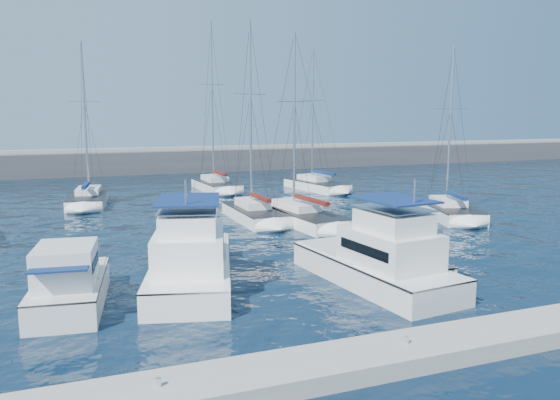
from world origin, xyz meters
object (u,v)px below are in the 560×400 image
object	(u,v)px
motor_yacht_stbd_inner	(380,262)
sailboat_back_b	(216,185)
motor_yacht_port_inner	(191,262)
sailboat_mid_e	(449,211)
sailboat_mid_c	(255,213)
sailboat_back_c	(316,185)
sailboat_mid_d	(300,216)
motor_yacht_stbd_outer	(400,258)
sailboat_back_a	(88,199)
motor_yacht_port_outer	(69,286)

from	to	relation	value
motor_yacht_stbd_inner	sailboat_back_b	world-z (taller)	sailboat_back_b
motor_yacht_port_inner	sailboat_mid_e	size ratio (longest dim) A/B	0.82
sailboat_back_b	sailboat_mid_c	bearing A→B (deg)	-98.54
motor_yacht_stbd_inner	motor_yacht_port_inner	bearing A→B (deg)	151.89
sailboat_back_c	sailboat_mid_d	bearing A→B (deg)	-129.13
sailboat_back_b	motor_yacht_port_inner	bearing A→B (deg)	-110.26
motor_yacht_stbd_outer	motor_yacht_stbd_inner	bearing A→B (deg)	-145.53
sailboat_mid_d	sailboat_back_a	world-z (taller)	sailboat_back_a
sailboat_mid_c	sailboat_back_a	world-z (taller)	sailboat_mid_c
motor_yacht_stbd_outer	sailboat_back_a	size ratio (longest dim) A/B	0.48
motor_yacht_port_inner	sailboat_back_b	size ratio (longest dim) A/B	0.62
motor_yacht_port_outer	sailboat_mid_d	size ratio (longest dim) A/B	0.47
motor_yacht_stbd_outer	sailboat_mid_e	bearing A→B (deg)	49.94
sailboat_back_a	motor_yacht_port_inner	bearing A→B (deg)	-74.22
sailboat_mid_d	sailboat_back_a	bearing A→B (deg)	128.61
motor_yacht_port_outer	motor_yacht_stbd_outer	xyz separation A→B (m)	(15.43, -0.97, -0.00)
motor_yacht_port_inner	sailboat_back_c	distance (m)	33.98
motor_yacht_stbd_outer	sailboat_mid_c	xyz separation A→B (m)	(-2.26, 16.36, -0.41)
motor_yacht_stbd_outer	sailboat_back_a	world-z (taller)	sailboat_back_a
sailboat_mid_c	sailboat_mid_d	bearing A→B (deg)	-37.24
sailboat_mid_e	motor_yacht_stbd_inner	bearing A→B (deg)	-120.71
motor_yacht_port_outer	sailboat_back_a	distance (m)	27.56
sailboat_back_c	sailboat_mid_c	bearing A→B (deg)	-140.40
motor_yacht_port_inner	sailboat_back_c	xyz separation A→B (m)	(19.29, 27.97, -0.61)
motor_yacht_port_inner	sailboat_back_a	xyz separation A→B (m)	(-3.86, 26.22, -0.61)
motor_yacht_stbd_inner	sailboat_mid_e	distance (m)	19.06
motor_yacht_stbd_inner	sailboat_mid_c	xyz separation A→B (m)	(-0.50, 17.32, -0.60)
sailboat_mid_c	sailboat_back_b	size ratio (longest dim) A/B	0.85
motor_yacht_stbd_outer	sailboat_mid_c	distance (m)	16.52
sailboat_mid_d	sailboat_back_a	size ratio (longest dim) A/B	0.98
motor_yacht_port_outer	sailboat_back_c	size ratio (longest dim) A/B	0.44
motor_yacht_port_outer	motor_yacht_stbd_inner	xyz separation A→B (m)	(13.67, -1.93, 0.19)
motor_yacht_port_outer	motor_yacht_port_inner	size ratio (longest dim) A/B	0.60
sailboat_mid_e	motor_yacht_port_inner	bearing A→B (deg)	-139.85
motor_yacht_port_outer	motor_yacht_stbd_inner	world-z (taller)	motor_yacht_stbd_inner
motor_yacht_port_inner	sailboat_mid_d	xyz separation A→B (m)	(10.65, 11.99, -0.63)
motor_yacht_port_inner	motor_yacht_port_outer	bearing A→B (deg)	-151.53
motor_yacht_port_inner	sailboat_mid_e	xyz separation A→B (m)	(22.33, 9.64, -0.62)
motor_yacht_port_inner	sailboat_back_a	distance (m)	26.50
motor_yacht_port_inner	motor_yacht_stbd_inner	world-z (taller)	same
motor_yacht_port_inner	sailboat_mid_e	bearing A→B (deg)	38.24
motor_yacht_port_inner	motor_yacht_stbd_inner	distance (m)	8.89
sailboat_mid_d	sailboat_mid_e	xyz separation A→B (m)	(11.69, -2.35, 0.01)
motor_yacht_port_outer	sailboat_mid_d	world-z (taller)	sailboat_mid_d
motor_yacht_stbd_outer	sailboat_back_a	distance (m)	31.70
motor_yacht_stbd_outer	sailboat_back_c	bearing A→B (deg)	78.85
motor_yacht_port_outer	sailboat_mid_c	bearing A→B (deg)	57.08
motor_yacht_stbd_outer	sailboat_mid_e	size ratio (longest dim) A/B	0.52
sailboat_mid_c	sailboat_mid_e	world-z (taller)	sailboat_mid_c
motor_yacht_stbd_outer	sailboat_mid_d	world-z (taller)	sailboat_mid_d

